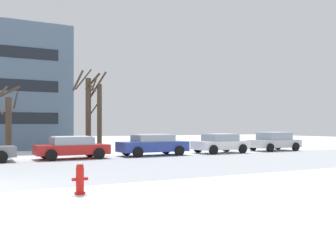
{
  "coord_description": "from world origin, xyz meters",
  "views": [
    {
      "loc": [
        -0.32,
        -12.54,
        1.86
      ],
      "look_at": [
        8.87,
        5.54,
        1.91
      ],
      "focal_mm": 39.43,
      "sensor_mm": 36.0,
      "label": 1
    }
  ],
  "objects_px": {
    "parked_car_blue": "(153,144)",
    "parked_car_red": "(72,147)",
    "parked_car_white": "(220,143)",
    "parked_car_silver": "(274,141)",
    "fire_hydrant": "(80,178)"
  },
  "relations": [
    {
      "from": "parked_car_blue",
      "to": "parked_car_red",
      "type": "bearing_deg",
      "value": -178.67
    },
    {
      "from": "parked_car_red",
      "to": "parked_car_white",
      "type": "distance_m",
      "value": 10.5
    },
    {
      "from": "parked_car_silver",
      "to": "fire_hydrant",
      "type": "bearing_deg",
      "value": -146.87
    },
    {
      "from": "parked_car_red",
      "to": "parked_car_silver",
      "type": "relative_size",
      "value": 1.01
    },
    {
      "from": "parked_car_red",
      "to": "parked_car_silver",
      "type": "bearing_deg",
      "value": 0.92
    },
    {
      "from": "fire_hydrant",
      "to": "parked_car_blue",
      "type": "xyz_separation_m",
      "value": [
        7.53,
        11.63,
        0.27
      ]
    },
    {
      "from": "parked_car_red",
      "to": "fire_hydrant",
      "type": "bearing_deg",
      "value": -101.22
    },
    {
      "from": "parked_car_red",
      "to": "parked_car_blue",
      "type": "relative_size",
      "value": 0.92
    },
    {
      "from": "fire_hydrant",
      "to": "parked_car_silver",
      "type": "bearing_deg",
      "value": 33.13
    },
    {
      "from": "parked_car_blue",
      "to": "parked_car_white",
      "type": "bearing_deg",
      "value": -0.73
    },
    {
      "from": "parked_car_red",
      "to": "parked_car_silver",
      "type": "distance_m",
      "value": 15.75
    },
    {
      "from": "fire_hydrant",
      "to": "parked_car_silver",
      "type": "xyz_separation_m",
      "value": [
        18.03,
        11.76,
        0.29
      ]
    },
    {
      "from": "parked_car_red",
      "to": "parked_car_blue",
      "type": "xyz_separation_m",
      "value": [
        5.25,
        0.12,
        0.03
      ]
    },
    {
      "from": "parked_car_blue",
      "to": "parked_car_silver",
      "type": "bearing_deg",
      "value": 0.72
    },
    {
      "from": "parked_car_silver",
      "to": "parked_car_blue",
      "type": "bearing_deg",
      "value": -179.28
    }
  ]
}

